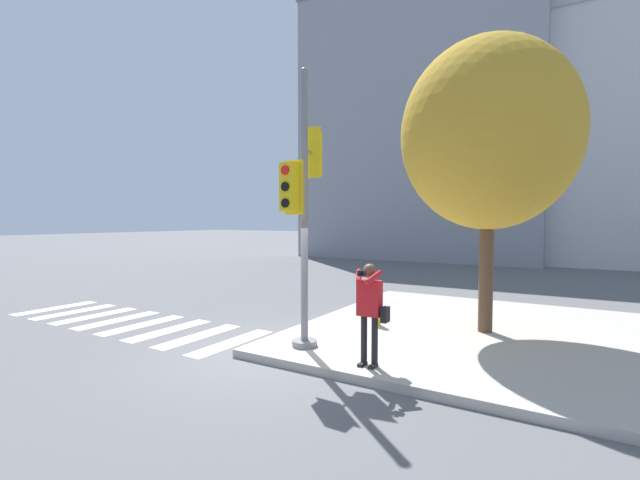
{
  "coord_description": "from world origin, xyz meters",
  "views": [
    {
      "loc": [
        5.13,
        -6.62,
        2.65
      ],
      "look_at": [
        1.1,
        0.12,
        2.29
      ],
      "focal_mm": 24.0,
      "sensor_mm": 36.0,
      "label": 1
    }
  ],
  "objects_px": {
    "person_photographer": "(370,305)",
    "street_tree": "(488,135)",
    "traffic_signal_pole": "(303,200)",
    "fire_hydrant": "(377,310)"
  },
  "relations": [
    {
      "from": "traffic_signal_pole",
      "to": "person_photographer",
      "type": "relative_size",
      "value": 3.09
    },
    {
      "from": "street_tree",
      "to": "traffic_signal_pole",
      "type": "bearing_deg",
      "value": -133.84
    },
    {
      "from": "traffic_signal_pole",
      "to": "street_tree",
      "type": "relative_size",
      "value": 0.84
    },
    {
      "from": "person_photographer",
      "to": "fire_hydrant",
      "type": "bearing_deg",
      "value": 110.97
    },
    {
      "from": "traffic_signal_pole",
      "to": "street_tree",
      "type": "distance_m",
      "value": 4.43
    },
    {
      "from": "traffic_signal_pole",
      "to": "fire_hydrant",
      "type": "bearing_deg",
      "value": 76.2
    },
    {
      "from": "person_photographer",
      "to": "street_tree",
      "type": "relative_size",
      "value": 0.27
    },
    {
      "from": "traffic_signal_pole",
      "to": "street_tree",
      "type": "bearing_deg",
      "value": 46.16
    },
    {
      "from": "person_photographer",
      "to": "street_tree",
      "type": "bearing_deg",
      "value": 69.26
    },
    {
      "from": "street_tree",
      "to": "person_photographer",
      "type": "bearing_deg",
      "value": -110.74
    }
  ]
}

